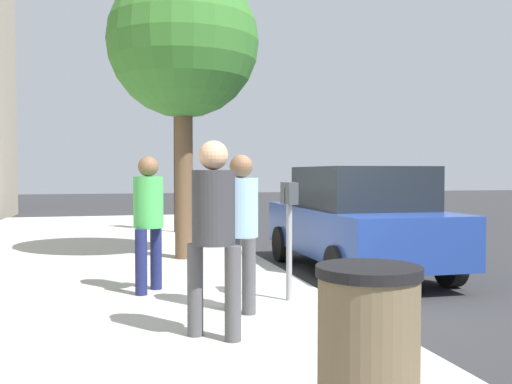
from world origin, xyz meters
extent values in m
plane|color=#2B2B2D|center=(0.00, 0.00, 0.00)|extent=(80.00, 80.00, 0.00)
cube|color=#A8A59E|center=(0.00, 3.00, 0.07)|extent=(28.00, 6.00, 0.15)
cylinder|color=gray|center=(-0.32, 0.57, 0.72)|extent=(0.07, 0.07, 1.15)
cube|color=#383D42|center=(-0.42, 0.57, 1.43)|extent=(0.16, 0.11, 0.26)
cube|color=#383D42|center=(-0.22, 0.57, 1.43)|extent=(0.16, 0.11, 0.26)
cube|color=#268C33|center=(-0.42, 0.51, 1.45)|extent=(0.10, 0.01, 0.10)
cube|color=#268C33|center=(-0.22, 0.51, 1.45)|extent=(0.10, 0.01, 0.10)
cylinder|color=#47474C|center=(-0.48, 1.28, 0.56)|extent=(0.15, 0.15, 0.82)
cylinder|color=#47474C|center=(-0.84, 1.19, 0.56)|extent=(0.15, 0.15, 0.82)
cylinder|color=#8CB7E0|center=(-0.66, 1.24, 1.29)|extent=(0.37, 0.37, 0.65)
sphere|color=brown|center=(-0.66, 1.24, 1.74)|extent=(0.26, 0.26, 0.26)
cylinder|color=#47474C|center=(-1.51, 1.87, 0.58)|extent=(0.15, 0.15, 0.86)
cylinder|color=#47474C|center=(-1.76, 1.57, 0.58)|extent=(0.15, 0.15, 0.86)
cylinder|color=#333338|center=(-1.64, 1.72, 1.36)|extent=(0.40, 0.40, 0.68)
sphere|color=tan|center=(-1.64, 1.72, 1.83)|extent=(0.27, 0.27, 0.27)
cylinder|color=#191E4C|center=(0.74, 2.05, 0.56)|extent=(0.15, 0.15, 0.82)
cylinder|color=#191E4C|center=(0.42, 2.26, 0.56)|extent=(0.15, 0.15, 0.82)
cylinder|color=green|center=(0.58, 2.16, 1.30)|extent=(0.38, 0.38, 0.65)
sphere|color=brown|center=(0.58, 2.16, 1.75)|extent=(0.26, 0.26, 0.26)
cube|color=navy|center=(2.02, -1.35, 0.71)|extent=(4.44, 1.93, 0.76)
cube|color=black|center=(1.82, -1.35, 1.43)|extent=(2.23, 1.74, 0.68)
cylinder|color=black|center=(3.47, -0.51, 0.33)|extent=(0.66, 0.23, 0.66)
cylinder|color=black|center=(3.43, -2.25, 0.33)|extent=(0.66, 0.23, 0.66)
cylinder|color=black|center=(0.61, -0.45, 0.33)|extent=(0.66, 0.23, 0.66)
cylinder|color=black|center=(0.57, -2.19, 0.33)|extent=(0.66, 0.23, 0.66)
cylinder|color=brown|center=(3.35, 1.35, 1.66)|extent=(0.32, 0.32, 3.03)
sphere|color=#34702A|center=(3.35, 1.35, 3.97)|extent=(2.66, 2.66, 2.66)
cylinder|color=black|center=(7.92, 0.96, 1.95)|extent=(0.12, 0.12, 3.60)
cube|color=black|center=(7.92, 0.76, 3.30)|extent=(0.24, 0.20, 0.76)
sphere|color=red|center=(7.92, 0.65, 3.54)|extent=(0.14, 0.14, 0.14)
sphere|color=orange|center=(7.92, 0.65, 3.30)|extent=(0.14, 0.14, 0.14)
sphere|color=green|center=(7.92, 0.65, 3.06)|extent=(0.14, 0.14, 0.14)
cylinder|color=brown|center=(-3.90, 1.26, 0.62)|extent=(0.56, 0.56, 0.95)
cylinder|color=black|center=(-3.90, 1.26, 1.13)|extent=(0.59, 0.59, 0.06)
camera|label=1|loc=(-6.77, 2.65, 1.67)|focal=40.11mm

